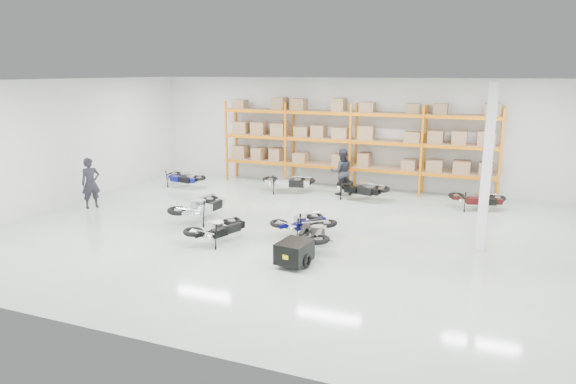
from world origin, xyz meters
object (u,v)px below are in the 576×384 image
at_px(trailer, 294,252).
at_px(person_back, 342,172).
at_px(moto_blue_centre, 301,219).
at_px(moto_black_far_left, 218,225).
at_px(moto_touring_right, 315,227).
at_px(person_left, 91,183).
at_px(moto_back_a, 183,175).
at_px(moto_back_b, 288,179).
at_px(moto_back_c, 360,185).
at_px(moto_back_d, 478,196).
at_px(moto_silver_left, 200,203).

distance_m(trailer, person_back, 7.90).
xyz_separation_m(moto_blue_centre, moto_black_far_left, (-1.94, -1.56, 0.03)).
bearing_deg(moto_touring_right, person_left, 164.64).
height_order(moto_black_far_left, trailer, moto_black_far_left).
bearing_deg(moto_touring_right, moto_back_a, 137.32).
xyz_separation_m(moto_touring_right, moto_back_b, (-3.11, 5.76, 0.01)).
bearing_deg(person_back, moto_back_c, 121.41).
xyz_separation_m(trailer, person_left, (-8.72, 2.57, 0.53)).
relative_size(moto_touring_right, moto_back_a, 1.05).
bearing_deg(moto_blue_centre, moto_touring_right, 164.07).
distance_m(trailer, moto_back_d, 8.40).
bearing_deg(moto_back_a, moto_back_d, -74.52).
distance_m(moto_blue_centre, person_left, 8.00).
bearing_deg(moto_blue_centre, moto_back_c, -63.29).
height_order(trailer, moto_back_a, moto_back_a).
distance_m(moto_back_a, moto_back_b, 4.52).
bearing_deg(person_back, moto_black_far_left, 49.54).
bearing_deg(moto_back_d, moto_blue_centre, 126.83).
xyz_separation_m(moto_black_far_left, moto_back_a, (-4.89, 5.73, 0.00)).
distance_m(moto_back_d, person_back, 5.11).
height_order(moto_blue_centre, moto_touring_right, moto_touring_right).
xyz_separation_m(moto_back_a, person_back, (6.54, 1.18, 0.39)).
bearing_deg(moto_silver_left, moto_back_a, -44.63).
bearing_deg(moto_back_a, person_back, -67.89).
bearing_deg(moto_blue_centre, person_back, -53.27).
bearing_deg(moto_silver_left, moto_back_d, -144.03).
bearing_deg(moto_back_d, trailer, 142.36).
relative_size(moto_back_b, moto_back_d, 1.10).
xyz_separation_m(moto_blue_centre, moto_silver_left, (-3.53, 0.13, 0.12)).
distance_m(moto_back_c, person_back, 1.08).
relative_size(trailer, moto_back_c, 0.81).
relative_size(moto_touring_right, trailer, 1.17).
relative_size(moto_blue_centre, moto_touring_right, 0.88).
relative_size(moto_back_a, moto_back_b, 0.93).
relative_size(moto_silver_left, moto_back_b, 1.09).
xyz_separation_m(moto_back_a, moto_back_c, (7.42, 0.64, 0.06)).
xyz_separation_m(moto_blue_centre, moto_back_c, (0.58, 4.81, 0.09)).
relative_size(trailer, moto_back_a, 0.90).
relative_size(moto_black_far_left, person_back, 0.93).
bearing_deg(moto_back_b, moto_black_far_left, 169.85).
bearing_deg(person_back, moto_back_b, -14.58).
distance_m(moto_silver_left, moto_black_far_left, 2.32).
xyz_separation_m(moto_back_a, person_left, (-1.15, -4.07, 0.38)).
distance_m(moto_back_a, person_back, 6.66).
height_order(trailer, moto_back_d, moto_back_d).
relative_size(moto_back_a, moto_back_d, 1.02).
relative_size(moto_back_c, moto_back_d, 1.13).
bearing_deg(moto_back_b, moto_blue_centre, -168.11).
xyz_separation_m(moto_silver_left, moto_touring_right, (4.27, -1.00, -0.06)).
height_order(trailer, person_left, person_left).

